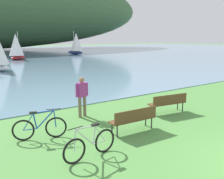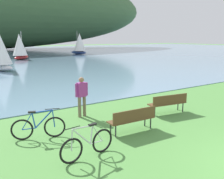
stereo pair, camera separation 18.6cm
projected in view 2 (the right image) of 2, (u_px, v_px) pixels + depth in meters
name	position (u px, v px, depth m)	size (l,w,h in m)	color
park_bench_near_camera	(168.00, 102.00, 10.99)	(1.85, 0.74, 0.88)	brown
park_bench_further_along	(133.00, 118.00, 8.83)	(1.82, 0.55, 0.88)	brown
bicycle_leaning_near_bench	(87.00, 144.00, 6.97)	(1.77, 0.26, 1.01)	black
bicycle_beside_path	(39.00, 127.00, 8.28)	(1.69, 0.64, 1.01)	black
person_at_shoreline	(82.00, 94.00, 10.48)	(0.61, 0.26, 1.71)	#72604C
sailboat_mid_bay	(79.00, 43.00, 48.33)	(2.87, 3.92, 4.44)	navy
sailboat_toward_hillside	(20.00, 46.00, 36.86)	(3.30, 3.33, 4.15)	#B22323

